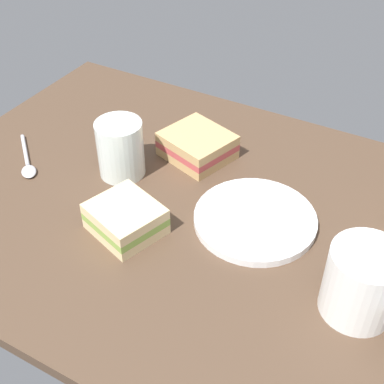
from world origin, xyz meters
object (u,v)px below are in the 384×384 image
at_px(sandwich_main, 126,219).
at_px(sandwich_side, 197,145).
at_px(coffee_mug_black, 362,282).
at_px(glass_of_milk, 121,151).
at_px(spoon, 27,163).
at_px(plate_of_food, 255,219).

xyz_separation_m(sandwich_main, sandwich_side, (0.00, 0.21, 0.00)).
relative_size(coffee_mug_black, glass_of_milk, 1.20).
bearing_deg(glass_of_milk, spoon, -158.04).
bearing_deg(sandwich_main, sandwich_side, 89.49).
xyz_separation_m(plate_of_food, glass_of_milk, (-0.24, 0.01, 0.04)).
xyz_separation_m(plate_of_food, spoon, (-0.40, -0.06, -0.00)).
xyz_separation_m(coffee_mug_black, spoon, (-0.57, 0.03, -0.05)).
bearing_deg(spoon, plate_of_food, 8.11).
distance_m(coffee_mug_black, glass_of_milk, 0.43).
bearing_deg(coffee_mug_black, glass_of_milk, 167.91).
relative_size(sandwich_main, glass_of_milk, 1.25).
bearing_deg(spoon, sandwich_main, -11.84).
xyz_separation_m(sandwich_main, glass_of_milk, (-0.08, 0.11, 0.02)).
height_order(plate_of_food, spoon, plate_of_food).
bearing_deg(sandwich_side, plate_of_food, -34.25).
height_order(coffee_mug_black, spoon, coffee_mug_black).
height_order(sandwich_side, glass_of_milk, glass_of_milk).
relative_size(plate_of_food, sandwich_main, 1.53).
relative_size(coffee_mug_black, sandwich_main, 0.96).
bearing_deg(glass_of_milk, plate_of_food, -1.28).
xyz_separation_m(coffee_mug_black, glass_of_milk, (-0.42, 0.09, -0.01)).
distance_m(plate_of_food, sandwich_main, 0.19).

